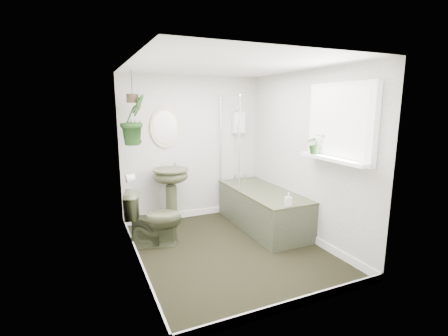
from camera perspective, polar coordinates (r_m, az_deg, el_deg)
name	(u,v)px	position (r m, az deg, el deg)	size (l,w,h in m)	color
floor	(229,249)	(4.37, 0.83, -14.13)	(2.30, 2.80, 0.02)	#2C2A17
ceiling	(229,65)	(3.97, 0.93, 17.72)	(2.30, 2.80, 0.02)	white
wall_back	(192,148)	(5.31, -5.57, 3.49)	(2.30, 0.02, 2.30)	silver
wall_front	(299,189)	(2.83, 13.04, -3.65)	(2.30, 0.02, 2.30)	silver
wall_left	(133,170)	(3.68, -15.72, -0.33)	(0.02, 2.80, 2.30)	silver
wall_right	(305,156)	(4.62, 14.06, 2.03)	(0.02, 2.80, 2.30)	silver
skirting	(229,245)	(4.34, 0.83, -13.41)	(2.30, 2.80, 0.10)	white
bathtub	(262,209)	(5.02, 6.78, -7.09)	(0.72, 1.72, 0.58)	#3D422A
bath_screen	(230,142)	(5.08, 0.98, 4.66)	(0.04, 0.72, 1.40)	silver
shower_box	(239,123)	(5.51, 2.57, 7.99)	(0.20, 0.10, 0.35)	white
oval_mirror	(165,128)	(5.11, -10.32, 7.01)	(0.46, 0.03, 0.62)	beige
wall_sconce	(139,135)	(5.03, -14.70, 5.61)	(0.04, 0.04, 0.22)	black
toilet_roll_holder	(130,178)	(4.42, -16.14, -1.77)	(0.11, 0.11, 0.11)	white
window_recess	(341,122)	(3.99, 19.83, 7.54)	(0.08, 1.00, 0.90)	white
window_sill	(334,159)	(3.99, 18.70, 1.53)	(0.18, 1.00, 0.04)	white
window_blinds	(338,123)	(3.96, 19.35, 7.55)	(0.01, 0.86, 0.76)	white
toilet	(154,218)	(4.44, -12.21, -8.65)	(0.41, 0.73, 0.74)	#3D422A
pedestal_sink	(171,197)	(5.06, -9.22, -5.11)	(0.53, 0.45, 0.90)	#3D422A
sill_plant	(316,144)	(4.18, 15.82, 4.12)	(0.23, 0.20, 0.25)	black
hanging_plant	(134,120)	(4.65, -15.61, 8.19)	(0.38, 0.31, 0.69)	black
soap_bottle	(288,199)	(4.23, 11.27, -5.42)	(0.08, 0.08, 0.17)	black
hanging_pot	(132,98)	(4.65, -15.80, 11.70)	(0.16, 0.16, 0.12)	#38291B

